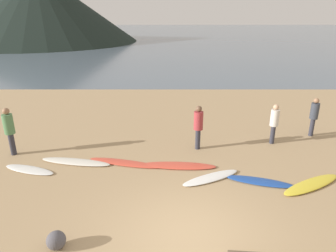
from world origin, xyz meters
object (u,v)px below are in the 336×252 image
surfboard_5 (259,181)px  person_1 (8,128)px  person_3 (198,124)px  person_0 (274,121)px  surfboard_1 (75,162)px  surfboard_4 (210,178)px  beach_rock_near (55,241)px  surfboard_2 (124,163)px  surfboard_3 (178,166)px  person_2 (313,114)px  surfboard_6 (311,184)px  surfboard_0 (28,170)px

surfboard_5 → person_1: person_1 is taller
surfboard_5 → person_3: (-1.74, 2.55, 1.00)m
person_1 → person_0: bearing=84.5°
surfboard_1 → surfboard_4: size_ratio=1.23×
person_1 → person_3: person_1 is taller
person_0 → person_1: 10.12m
surfboard_5 → beach_rock_near: 6.15m
surfboard_1 → person_3: bearing=26.1°
person_0 → beach_rock_near: person_0 is taller
surfboard_2 → surfboard_3: surfboard_3 is taller
surfboard_5 → person_3: size_ratio=1.19×
surfboard_2 → person_0: (5.78, 1.81, 0.94)m
surfboard_3 → person_1: size_ratio=1.42×
person_1 → beach_rock_near: bearing=22.4°
surfboard_2 → person_2: 8.22m
surfboard_4 → person_2: 6.13m
surfboard_6 → beach_rock_near: size_ratio=5.46×
person_2 → beach_rock_near: bearing=117.1°
surfboard_2 → person_1: size_ratio=1.47×
surfboard_1 → surfboard_3: size_ratio=1.00×
surfboard_3 → surfboard_6: bearing=-13.1°
surfboard_3 → person_0: person_0 is taller
surfboard_1 → surfboard_6: size_ratio=1.08×
person_2 → beach_rock_near: 11.08m
person_3 → beach_rock_near: (-3.70, -5.42, -0.82)m
person_0 → surfboard_1: bearing=-173.5°
surfboard_4 → beach_rock_near: beach_rock_near is taller
surfboard_3 → person_3: person_3 is taller
surfboard_3 → person_3: 1.96m
surfboard_1 → person_1: bearing=175.2°
surfboard_4 → person_0: person_0 is taller
surfboard_6 → person_2: size_ratio=1.42×
surfboard_2 → surfboard_1: bearing=-166.8°
surfboard_0 → person_3: 6.22m
surfboard_1 → surfboard_5: size_ratio=1.24×
beach_rock_near → surfboard_4: bearing=38.3°
surfboard_2 → person_3: size_ratio=1.53×
surfboard_2 → person_2: bearing=33.8°
surfboard_2 → person_3: (2.69, 1.28, 1.00)m
surfboard_6 → person_1: bearing=138.3°
surfboard_0 → person_2: bearing=34.6°
surfboard_2 → person_0: person_0 is taller
person_1 → surfboard_4: bearing=64.5°
surfboard_0 → surfboard_1: size_ratio=0.74×
surfboard_4 → surfboard_6: surfboard_6 is taller
surfboard_2 → surfboard_6: size_ratio=1.12×
surfboard_3 → person_3: bearing=66.2°
person_0 → person_3: bearing=-176.8°
surfboard_2 → person_1: (-4.29, 0.76, 1.04)m
surfboard_2 → surfboard_6: 6.16m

